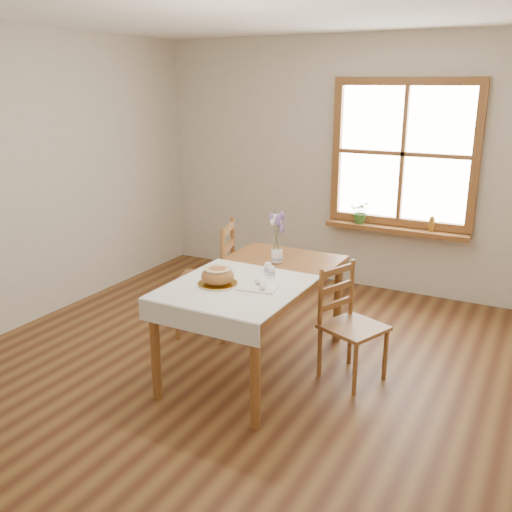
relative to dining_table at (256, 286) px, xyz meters
The scene contains 18 objects.
ground 0.73m from the dining_table, 90.00° to the right, with size 5.00×5.00×0.00m, color brown.
room_walls 1.08m from the dining_table, 90.00° to the right, with size 4.60×5.10×2.65m.
window 2.36m from the dining_table, 77.02° to the left, with size 1.46×0.08×1.46m.
window_sill 2.16m from the dining_table, 76.61° to the left, with size 1.46×0.20×0.05m.
dining_table is the anchor object (origin of this frame).
table_linen 0.32m from the dining_table, 90.00° to the right, with size 0.91×0.99×0.01m, color white.
chair_left 0.80m from the dining_table, 152.94° to the left, with size 0.47×0.49×1.00m, color brown, non-canonical shape.
chair_right 0.78m from the dining_table, 12.84° to the left, with size 0.40×0.42×0.85m, color brown, non-canonical shape.
bread_plate 0.37m from the dining_table, 110.58° to the right, with size 0.27×0.27×0.01m, color white.
bread_loaf 0.40m from the dining_table, 110.58° to the right, with size 0.23×0.23×0.13m, color #A56F3A.
egg_napkin 0.31m from the dining_table, 57.72° to the right, with size 0.26×0.22×0.01m, color white.
eggs 0.32m from the dining_table, 57.72° to the right, with size 0.20×0.18×0.04m, color white, non-canonical shape.
salt_shaker 0.17m from the dining_table, 10.78° to the left, with size 0.06×0.06×0.11m, color white.
pepper_shaker 0.20m from the dining_table, 10.01° to the right, with size 0.05×0.05×0.09m, color white.
flower_vase 0.37m from the dining_table, 89.22° to the left, with size 0.09×0.09×0.10m, color white.
lavender_bouquet 0.48m from the dining_table, 89.22° to the left, with size 0.16×0.16×0.30m, color #6F5190, non-canonical shape.
potted_plant 2.11m from the dining_table, 86.67° to the left, with size 0.21×0.24×0.18m, color #3A702D.
amber_bottle 2.27m from the dining_table, 67.98° to the left, with size 0.05×0.05×0.15m, color #9C681C.
Camera 1 is at (1.90, -3.25, 2.13)m, focal length 40.00 mm.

